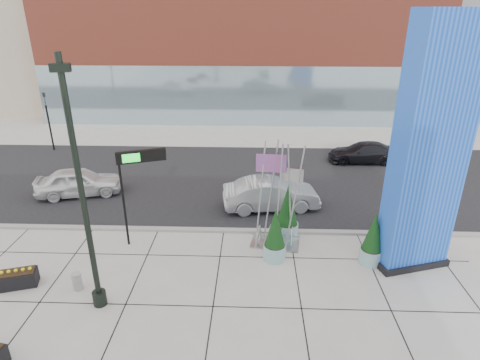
{
  "coord_description": "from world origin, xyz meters",
  "views": [
    {
      "loc": [
        2.3,
        -11.78,
        9.31
      ],
      "look_at": [
        1.81,
        2.0,
        3.41
      ],
      "focal_mm": 30.0,
      "sensor_mm": 36.0,
      "label": 1
    }
  ],
  "objects_px": {
    "lamp_post": "(86,217)",
    "car_white_west": "(79,182)",
    "blue_pylon": "(429,156)",
    "public_art_sculpture": "(276,219)",
    "overhead_street_sign": "(137,167)",
    "concrete_bollard": "(77,281)",
    "car_silver_mid": "(271,194)"
  },
  "relations": [
    {
      "from": "lamp_post",
      "to": "car_white_west",
      "type": "bearing_deg",
      "value": 115.91
    },
    {
      "from": "blue_pylon",
      "to": "public_art_sculpture",
      "type": "relative_size",
      "value": 2.03
    },
    {
      "from": "public_art_sculpture",
      "to": "overhead_street_sign",
      "type": "bearing_deg",
      "value": -167.94
    },
    {
      "from": "public_art_sculpture",
      "to": "car_white_west",
      "type": "bearing_deg",
      "value": 165.87
    },
    {
      "from": "lamp_post",
      "to": "blue_pylon",
      "type": "bearing_deg",
      "value": 13.99
    },
    {
      "from": "concrete_bollard",
      "to": "overhead_street_sign",
      "type": "bearing_deg",
      "value": 61.25
    },
    {
      "from": "concrete_bollard",
      "to": "lamp_post",
      "type": "bearing_deg",
      "value": -35.48
    },
    {
      "from": "blue_pylon",
      "to": "car_white_west",
      "type": "relative_size",
      "value": 2.13
    },
    {
      "from": "blue_pylon",
      "to": "lamp_post",
      "type": "relative_size",
      "value": 1.13
    },
    {
      "from": "overhead_street_sign",
      "to": "car_white_west",
      "type": "distance_m",
      "value": 7.37
    },
    {
      "from": "blue_pylon",
      "to": "overhead_street_sign",
      "type": "bearing_deg",
      "value": 157.98
    },
    {
      "from": "lamp_post",
      "to": "overhead_street_sign",
      "type": "xyz_separation_m",
      "value": [
        0.57,
        3.8,
        0.18
      ]
    },
    {
      "from": "lamp_post",
      "to": "car_white_west",
      "type": "xyz_separation_m",
      "value": [
        -4.2,
        8.65,
        -2.65
      ]
    },
    {
      "from": "concrete_bollard",
      "to": "car_white_west",
      "type": "bearing_deg",
      "value": 111.58
    },
    {
      "from": "concrete_bollard",
      "to": "car_white_west",
      "type": "relative_size",
      "value": 0.15
    },
    {
      "from": "blue_pylon",
      "to": "car_silver_mid",
      "type": "relative_size",
      "value": 1.98
    },
    {
      "from": "concrete_bollard",
      "to": "car_white_west",
      "type": "distance_m",
      "value": 8.48
    },
    {
      "from": "car_white_west",
      "to": "car_silver_mid",
      "type": "bearing_deg",
      "value": -111.79
    },
    {
      "from": "public_art_sculpture",
      "to": "car_silver_mid",
      "type": "xyz_separation_m",
      "value": [
        -0.09,
        3.37,
        -0.43
      ]
    },
    {
      "from": "blue_pylon",
      "to": "car_white_west",
      "type": "bearing_deg",
      "value": 142.64
    },
    {
      "from": "lamp_post",
      "to": "public_art_sculpture",
      "type": "height_order",
      "value": "lamp_post"
    },
    {
      "from": "overhead_street_sign",
      "to": "car_silver_mid",
      "type": "relative_size",
      "value": 0.88
    },
    {
      "from": "public_art_sculpture",
      "to": "car_white_west",
      "type": "relative_size",
      "value": 1.05
    },
    {
      "from": "blue_pylon",
      "to": "overhead_street_sign",
      "type": "height_order",
      "value": "blue_pylon"
    },
    {
      "from": "lamp_post",
      "to": "public_art_sculpture",
      "type": "bearing_deg",
      "value": 33.03
    },
    {
      "from": "public_art_sculpture",
      "to": "overhead_street_sign",
      "type": "height_order",
      "value": "public_art_sculpture"
    },
    {
      "from": "car_white_west",
      "to": "concrete_bollard",
      "type": "bearing_deg",
      "value": -173.11
    },
    {
      "from": "lamp_post",
      "to": "overhead_street_sign",
      "type": "relative_size",
      "value": 1.99
    },
    {
      "from": "concrete_bollard",
      "to": "car_silver_mid",
      "type": "distance_m",
      "value": 9.74
    },
    {
      "from": "public_art_sculpture",
      "to": "concrete_bollard",
      "type": "xyz_separation_m",
      "value": [
        -7.25,
        -3.23,
        -0.88
      ]
    },
    {
      "from": "public_art_sculpture",
      "to": "car_white_west",
      "type": "distance_m",
      "value": 11.36
    },
    {
      "from": "blue_pylon",
      "to": "car_silver_mid",
      "type": "bearing_deg",
      "value": 122.66
    }
  ]
}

